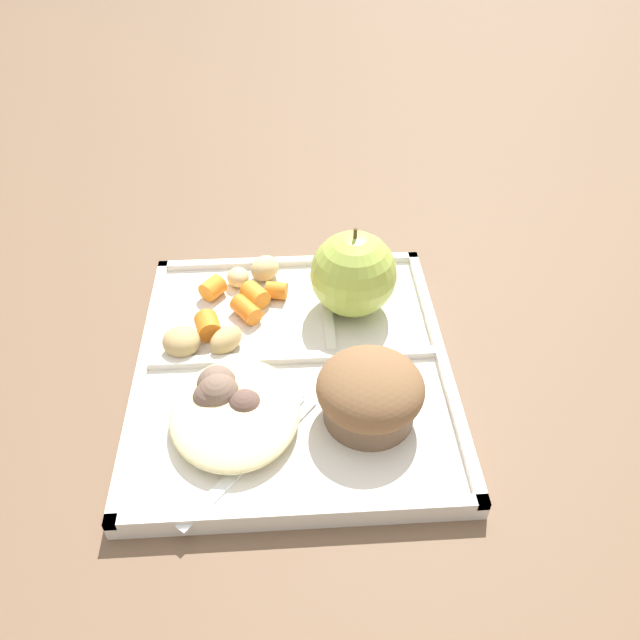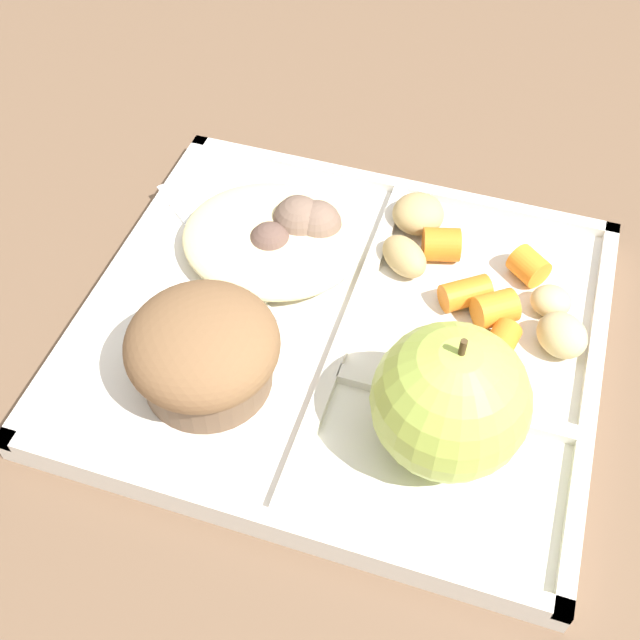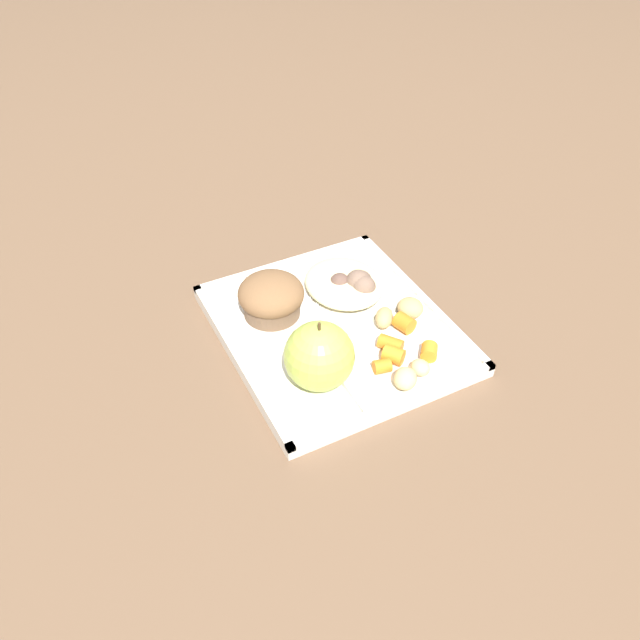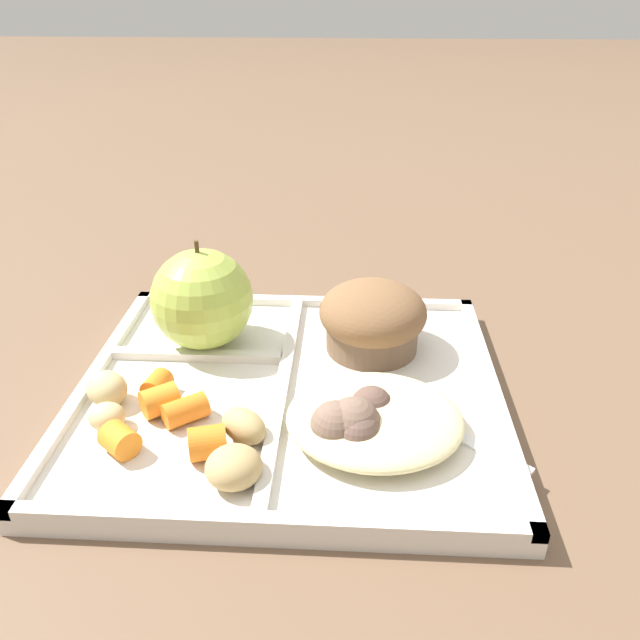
% 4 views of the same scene
% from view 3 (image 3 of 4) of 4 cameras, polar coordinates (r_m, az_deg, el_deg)
% --- Properties ---
extents(ground, '(6.00, 6.00, 0.00)m').
position_cam_3_polar(ground, '(0.88, 1.25, -1.26)').
color(ground, brown).
extents(lunch_tray, '(0.32, 0.29, 0.02)m').
position_cam_3_polar(lunch_tray, '(0.88, 1.26, -0.93)').
color(lunch_tray, silver).
rests_on(lunch_tray, ground).
extents(green_apple, '(0.09, 0.09, 0.10)m').
position_cam_3_polar(green_apple, '(0.77, -0.06, -3.21)').
color(green_apple, '#A8C14C').
rests_on(green_apple, lunch_tray).
extents(bran_muffin, '(0.09, 0.09, 0.06)m').
position_cam_3_polar(bran_muffin, '(0.88, -4.32, 2.03)').
color(bran_muffin, brown).
rests_on(bran_muffin, lunch_tray).
extents(carrot_slice_near_corner, '(0.03, 0.03, 0.02)m').
position_cam_3_polar(carrot_slice_near_corner, '(0.82, 6.49, -3.08)').
color(carrot_slice_near_corner, orange).
rests_on(carrot_slice_near_corner, lunch_tray).
extents(carrot_slice_edge, '(0.03, 0.03, 0.02)m').
position_cam_3_polar(carrot_slice_edge, '(0.84, 9.59, -2.76)').
color(carrot_slice_edge, orange).
rests_on(carrot_slice_edge, lunch_tray).
extents(carrot_slice_large, '(0.02, 0.02, 0.02)m').
position_cam_3_polar(carrot_slice_large, '(0.81, 5.49, -4.07)').
color(carrot_slice_large, orange).
rests_on(carrot_slice_large, lunch_tray).
extents(carrot_slice_back, '(0.03, 0.03, 0.02)m').
position_cam_3_polar(carrot_slice_back, '(0.87, 7.44, -0.26)').
color(carrot_slice_back, orange).
rests_on(carrot_slice_back, lunch_tray).
extents(carrot_slice_tilted, '(0.04, 0.03, 0.02)m').
position_cam_3_polar(carrot_slice_tilted, '(0.84, 6.24, -2.09)').
color(carrot_slice_tilted, orange).
rests_on(carrot_slice_tilted, lunch_tray).
extents(potato_chunk_small, '(0.04, 0.04, 0.02)m').
position_cam_3_polar(potato_chunk_small, '(0.87, 5.67, 0.20)').
color(potato_chunk_small, tan).
rests_on(potato_chunk_small, lunch_tray).
extents(potato_chunk_wedge, '(0.04, 0.04, 0.03)m').
position_cam_3_polar(potato_chunk_wedge, '(0.79, 7.52, -5.14)').
color(potato_chunk_wedge, tan).
rests_on(potato_chunk_wedge, lunch_tray).
extents(potato_chunk_large, '(0.03, 0.03, 0.02)m').
position_cam_3_polar(potato_chunk_large, '(0.81, 8.82, -4.17)').
color(potato_chunk_large, tan).
rests_on(potato_chunk_large, lunch_tray).
extents(potato_chunk_golden, '(0.05, 0.04, 0.03)m').
position_cam_3_polar(potato_chunk_golden, '(0.89, 7.95, 1.08)').
color(potato_chunk_golden, tan).
rests_on(potato_chunk_golden, lunch_tray).
extents(egg_noodle_pile, '(0.12, 0.11, 0.02)m').
position_cam_3_polar(egg_noodle_pile, '(0.93, 2.14, 3.27)').
color(egg_noodle_pile, beige).
rests_on(egg_noodle_pile, lunch_tray).
extents(meatball_side, '(0.03, 0.03, 0.03)m').
position_cam_3_polar(meatball_side, '(0.92, 3.60, 3.41)').
color(meatball_side, brown).
rests_on(meatball_side, lunch_tray).
extents(meatball_front, '(0.03, 0.03, 0.03)m').
position_cam_3_polar(meatball_front, '(0.92, 1.76, 3.22)').
color(meatball_front, brown).
rests_on(meatball_front, lunch_tray).
extents(meatball_center, '(0.04, 0.04, 0.04)m').
position_cam_3_polar(meatball_center, '(0.92, 3.39, 3.32)').
color(meatball_center, '#755B4C').
rests_on(meatball_center, lunch_tray).
extents(meatball_back, '(0.04, 0.04, 0.04)m').
position_cam_3_polar(meatball_back, '(0.91, 3.85, 2.89)').
color(meatball_back, '#755B4C').
rests_on(meatball_back, lunch_tray).
extents(plastic_fork, '(0.13, 0.11, 0.00)m').
position_cam_3_polar(plastic_fork, '(0.95, 0.21, 3.56)').
color(plastic_fork, white).
rests_on(plastic_fork, lunch_tray).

